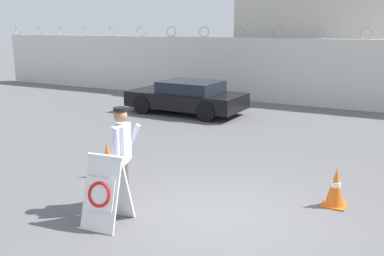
# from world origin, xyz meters

# --- Properties ---
(ground_plane) EXTENTS (90.00, 90.00, 0.00)m
(ground_plane) POSITION_xyz_m (0.00, 0.00, 0.00)
(ground_plane) COLOR #5B5B5E
(perimeter_wall) EXTENTS (36.00, 0.30, 3.13)m
(perimeter_wall) POSITION_xyz_m (-0.00, 11.15, 1.34)
(perimeter_wall) COLOR silver
(perimeter_wall) RESTS_ON ground_plane
(building_block) EXTENTS (6.46, 6.10, 6.59)m
(building_block) POSITION_xyz_m (-1.88, 15.77, 3.29)
(building_block) COLOR beige
(building_block) RESTS_ON ground_plane
(barricade_sign) EXTENTS (0.68, 0.79, 1.18)m
(barricade_sign) POSITION_xyz_m (-1.59, -1.10, 0.59)
(barricade_sign) COLOR white
(barricade_sign) RESTS_ON ground_plane
(security_guard) EXTENTS (0.36, 0.70, 1.82)m
(security_guard) POSITION_xyz_m (-1.75, -0.41, 1.03)
(security_guard) COLOR #514C42
(security_guard) RESTS_ON ground_plane
(traffic_cone_near) EXTENTS (0.40, 0.40, 0.71)m
(traffic_cone_near) POSITION_xyz_m (1.58, 1.41, 0.35)
(traffic_cone_near) COLOR orange
(traffic_cone_near) RESTS_ON ground_plane
(traffic_cone_mid) EXTENTS (0.39, 0.39, 0.76)m
(traffic_cone_mid) POSITION_xyz_m (-3.03, 0.73, 0.37)
(traffic_cone_mid) COLOR orange
(traffic_cone_mid) RESTS_ON ground_plane
(parked_car_front_coupe) EXTENTS (4.32, 2.12, 1.21)m
(parked_car_front_coupe) POSITION_xyz_m (-4.74, 7.49, 0.62)
(parked_car_front_coupe) COLOR black
(parked_car_front_coupe) RESTS_ON ground_plane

